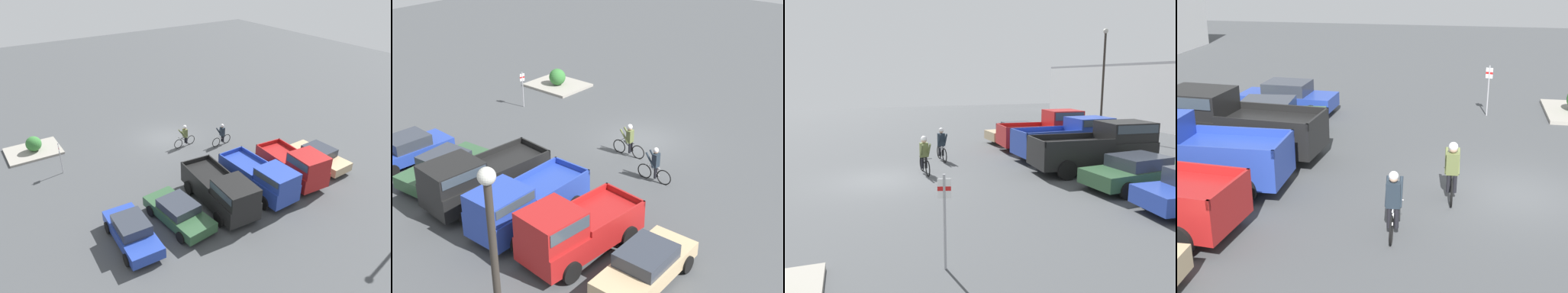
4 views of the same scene
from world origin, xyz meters
TOP-DOWN VIEW (x-y plane):
  - ground_plane at (0.00, 0.00)m, footprint 80.00×80.00m
  - sedan_0 at (-6.70, 9.39)m, footprint 2.03×4.25m
  - pickup_truck_0 at (-3.86, 9.97)m, footprint 2.55×4.98m
  - pickup_truck_1 at (-1.11, 9.80)m, footprint 2.22×5.28m
  - pickup_truck_2 at (1.73, 9.67)m, footprint 2.57×5.70m
  - sedan_1 at (4.50, 9.38)m, footprint 2.31×4.54m
  - sedan_2 at (7.30, 9.48)m, footprint 2.05×4.33m
  - cyclist_0 at (-0.57, 1.94)m, footprint 1.87×0.47m
  - cyclist_1 at (-3.01, 3.31)m, footprint 1.77×0.47m
  - fire_lane_sign at (8.30, 0.74)m, footprint 0.10×0.30m
  - curb_island at (9.27, -3.37)m, footprint 3.73×3.06m
  - shrub at (9.16, -3.25)m, footprint 1.11×1.11m

SIDE VIEW (x-z plane):
  - ground_plane at x=0.00m, z-range 0.00..0.00m
  - curb_island at x=9.27m, z-range 0.00..0.15m
  - sedan_1 at x=4.50m, z-range 0.01..1.33m
  - sedan_0 at x=-6.70m, z-range 0.01..1.36m
  - sedan_2 at x=7.30m, z-range 0.00..1.41m
  - shrub at x=9.16m, z-range 0.15..1.26m
  - cyclist_1 at x=-3.01m, z-range -0.01..1.73m
  - cyclist_0 at x=-0.57m, z-range 0.01..1.75m
  - pickup_truck_1 at x=-1.11m, z-range 0.05..2.23m
  - pickup_truck_2 at x=1.73m, z-range 0.04..2.33m
  - pickup_truck_0 at x=-3.86m, z-range 0.02..2.38m
  - fire_lane_sign at x=8.30m, z-range 0.24..2.46m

